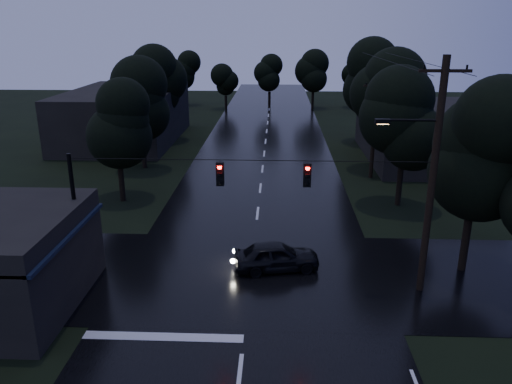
{
  "coord_description": "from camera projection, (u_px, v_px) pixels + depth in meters",
  "views": [
    {
      "loc": [
        1.14,
        -8.72,
        11.06
      ],
      "look_at": [
        0.11,
        15.17,
        3.03
      ],
      "focal_mm": 35.0,
      "sensor_mm": 36.0,
      "label": 1
    }
  ],
  "objects": [
    {
      "name": "main_road",
      "position": [
        262.0,
        169.0,
        40.24
      ],
      "size": [
        12.0,
        120.0,
        0.02
      ],
      "primitive_type": "cube",
      "color": "black",
      "rests_on": "ground"
    },
    {
      "name": "tree_corner_near",
      "position": [
        479.0,
        147.0,
        21.83
      ],
      "size": [
        4.48,
        4.48,
        9.44
      ],
      "color": "black",
      "rests_on": "ground"
    },
    {
      "name": "building_far_left",
      "position": [
        125.0,
        116.0,
        49.48
      ],
      "size": [
        10.0,
        16.0,
        5.0
      ],
      "primitive_type": "cube",
      "color": "black",
      "rests_on": "ground"
    },
    {
      "name": "cross_street",
      "position": [
        251.0,
        275.0,
        23.19
      ],
      "size": [
        60.0,
        9.0,
        0.02
      ],
      "primitive_type": "cube",
      "color": "black",
      "rests_on": "ground"
    },
    {
      "name": "tree_right_b",
      "position": [
        389.0,
        95.0,
        37.94
      ],
      "size": [
        4.48,
        4.48,
        9.44
      ],
      "color": "black",
      "rests_on": "ground"
    },
    {
      "name": "car",
      "position": [
        277.0,
        256.0,
        23.55
      ],
      "size": [
        4.26,
        2.32,
        1.38
      ],
      "primitive_type": "imported",
      "rotation": [
        0.0,
        0.0,
        1.75
      ],
      "color": "black",
      "rests_on": "ground"
    },
    {
      "name": "anchor_pole_left",
      "position": [
        77.0,
        221.0,
        21.6
      ],
      "size": [
        0.18,
        0.18,
        6.0
      ],
      "primitive_type": "cylinder",
      "color": "black",
      "rests_on": "ground"
    },
    {
      "name": "building_far_right",
      "position": [
        427.0,
        134.0,
        42.76
      ],
      "size": [
        10.0,
        14.0,
        4.4
      ],
      "primitive_type": "cube",
      "color": "black",
      "rests_on": "ground"
    },
    {
      "name": "tree_right_c",
      "position": [
        373.0,
        77.0,
        47.27
      ],
      "size": [
        4.76,
        4.76,
        10.03
      ],
      "color": "black",
      "rests_on": "ground"
    },
    {
      "name": "span_signals",
      "position": [
        262.0,
        173.0,
        20.55
      ],
      "size": [
        15.0,
        0.37,
        1.12
      ],
      "color": "black",
      "rests_on": "ground"
    },
    {
      "name": "utility_pole_far",
      "position": [
        374.0,
        127.0,
        36.77
      ],
      "size": [
        2.0,
        0.3,
        7.5
      ],
      "color": "black",
      "rests_on": "ground"
    },
    {
      "name": "tree_left_a",
      "position": [
        116.0,
        122.0,
        31.36
      ],
      "size": [
        3.92,
        3.92,
        8.26
      ],
      "color": "black",
      "rests_on": "ground"
    },
    {
      "name": "tree_left_b",
      "position": [
        140.0,
        98.0,
        38.84
      ],
      "size": [
        4.2,
        4.2,
        8.85
      ],
      "color": "black",
      "rests_on": "ground"
    },
    {
      "name": "utility_pole_main",
      "position": [
        431.0,
        175.0,
        20.27
      ],
      "size": [
        3.5,
        0.3,
        10.0
      ],
      "color": "black",
      "rests_on": "ground"
    },
    {
      "name": "tree_left_c",
      "position": [
        161.0,
        80.0,
        48.22
      ],
      "size": [
        4.48,
        4.48,
        9.44
      ],
      "color": "black",
      "rests_on": "ground"
    },
    {
      "name": "tree_right_a",
      "position": [
        406.0,
        118.0,
        30.51
      ],
      "size": [
        4.2,
        4.2,
        8.85
      ],
      "color": "black",
      "rests_on": "ground"
    }
  ]
}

